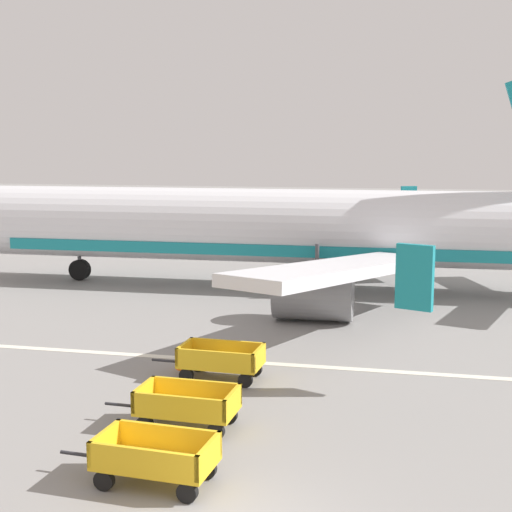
{
  "coord_description": "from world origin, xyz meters",
  "views": [
    {
      "loc": [
        3.11,
        -12.1,
        7.2
      ],
      "look_at": [
        -3.03,
        15.94,
        2.8
      ],
      "focal_mm": 51.26,
      "sensor_mm": 36.0,
      "label": 1
    }
  ],
  "objects_px": {
    "baggage_cart_fourth_in_row": "(187,405)",
    "baggage_cart_far_end": "(221,360)",
    "airplane": "(293,228)",
    "traffic_cone_mid_apron": "(184,357)",
    "baggage_cart_third_in_row": "(155,457)"
  },
  "relations": [
    {
      "from": "baggage_cart_fourth_in_row",
      "to": "baggage_cart_far_end",
      "type": "relative_size",
      "value": 1.0
    },
    {
      "from": "airplane",
      "to": "traffic_cone_mid_apron",
      "type": "xyz_separation_m",
      "value": [
        -1.22,
        -13.98,
        -2.68
      ]
    },
    {
      "from": "airplane",
      "to": "baggage_cart_fourth_in_row",
      "type": "xyz_separation_m",
      "value": [
        0.39,
        -18.75,
        -2.45
      ]
    },
    {
      "from": "airplane",
      "to": "baggage_cart_fourth_in_row",
      "type": "bearing_deg",
      "value": -88.8
    },
    {
      "from": "baggage_cart_far_end",
      "to": "baggage_cart_third_in_row",
      "type": "bearing_deg",
      "value": -86.13
    },
    {
      "from": "baggage_cart_far_end",
      "to": "traffic_cone_mid_apron",
      "type": "distance_m",
      "value": 1.65
    },
    {
      "from": "baggage_cart_third_in_row",
      "to": "airplane",
      "type": "bearing_deg",
      "value": 91.81
    },
    {
      "from": "baggage_cart_third_in_row",
      "to": "traffic_cone_mid_apron",
      "type": "height_order",
      "value": "baggage_cart_third_in_row"
    },
    {
      "from": "baggage_cart_fourth_in_row",
      "to": "traffic_cone_mid_apron",
      "type": "relative_size",
      "value": 4.81
    },
    {
      "from": "baggage_cart_third_in_row",
      "to": "traffic_cone_mid_apron",
      "type": "bearing_deg",
      "value": 103.57
    },
    {
      "from": "airplane",
      "to": "baggage_cart_fourth_in_row",
      "type": "relative_size",
      "value": 10.5
    },
    {
      "from": "airplane",
      "to": "baggage_cart_third_in_row",
      "type": "bearing_deg",
      "value": -88.19
    },
    {
      "from": "baggage_cart_third_in_row",
      "to": "baggage_cart_far_end",
      "type": "distance_m",
      "value": 7.15
    },
    {
      "from": "baggage_cart_fourth_in_row",
      "to": "baggage_cart_far_end",
      "type": "bearing_deg",
      "value": 92.63
    },
    {
      "from": "airplane",
      "to": "baggage_cart_third_in_row",
      "type": "distance_m",
      "value": 22.05
    }
  ]
}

